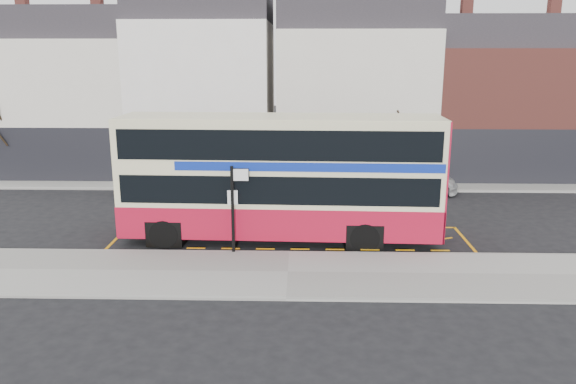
{
  "coord_description": "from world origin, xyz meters",
  "views": [
    {
      "loc": [
        0.47,
        -19.88,
        7.27
      ],
      "look_at": [
        -0.11,
        2.0,
        1.83
      ],
      "focal_mm": 35.0,
      "sensor_mm": 36.0,
      "label": 1
    }
  ],
  "objects_px": {
    "bus_stop_post": "(234,201)",
    "street_tree_right": "(398,118)",
    "double_decker_bus": "(281,176)",
    "car_silver": "(156,183)",
    "car_white": "(408,179)",
    "car_grey": "(283,184)"
  },
  "relations": [
    {
      "from": "car_grey",
      "to": "bus_stop_post",
      "type": "bearing_deg",
      "value": -173.39
    },
    {
      "from": "bus_stop_post",
      "to": "street_tree_right",
      "type": "bearing_deg",
      "value": 55.95
    },
    {
      "from": "double_decker_bus",
      "to": "car_white",
      "type": "xyz_separation_m",
      "value": [
        6.45,
        7.92,
        -1.84
      ]
    },
    {
      "from": "bus_stop_post",
      "to": "car_grey",
      "type": "relative_size",
      "value": 0.81
    },
    {
      "from": "bus_stop_post",
      "to": "street_tree_right",
      "type": "distance_m",
      "value": 14.61
    },
    {
      "from": "street_tree_right",
      "to": "car_silver",
      "type": "bearing_deg",
      "value": -164.67
    },
    {
      "from": "bus_stop_post",
      "to": "car_grey",
      "type": "bearing_deg",
      "value": 79.43
    },
    {
      "from": "car_silver",
      "to": "car_white",
      "type": "bearing_deg",
      "value": -70.25
    },
    {
      "from": "car_silver",
      "to": "car_grey",
      "type": "height_order",
      "value": "car_silver"
    },
    {
      "from": "double_decker_bus",
      "to": "car_grey",
      "type": "height_order",
      "value": "double_decker_bus"
    },
    {
      "from": "double_decker_bus",
      "to": "car_silver",
      "type": "relative_size",
      "value": 3.02
    },
    {
      "from": "car_white",
      "to": "street_tree_right",
      "type": "relative_size",
      "value": 0.95
    },
    {
      "from": "street_tree_right",
      "to": "car_grey",
      "type": "bearing_deg",
      "value": -152.59
    },
    {
      "from": "bus_stop_post",
      "to": "car_white",
      "type": "height_order",
      "value": "bus_stop_post"
    },
    {
      "from": "double_decker_bus",
      "to": "car_white",
      "type": "bearing_deg",
      "value": 52.55
    },
    {
      "from": "car_white",
      "to": "street_tree_right",
      "type": "xyz_separation_m",
      "value": [
        -0.25,
        2.44,
        2.94
      ]
    },
    {
      "from": "bus_stop_post",
      "to": "double_decker_bus",
      "type": "bearing_deg",
      "value": 47.47
    },
    {
      "from": "bus_stop_post",
      "to": "street_tree_right",
      "type": "height_order",
      "value": "street_tree_right"
    },
    {
      "from": "car_silver",
      "to": "double_decker_bus",
      "type": "bearing_deg",
      "value": -120.08
    },
    {
      "from": "double_decker_bus",
      "to": "car_grey",
      "type": "relative_size",
      "value": 3.15
    },
    {
      "from": "car_white",
      "to": "double_decker_bus",
      "type": "bearing_deg",
      "value": 147.08
    },
    {
      "from": "street_tree_right",
      "to": "bus_stop_post",
      "type": "bearing_deg",
      "value": -122.65
    }
  ]
}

